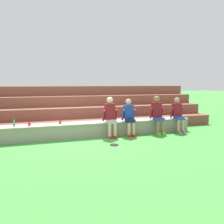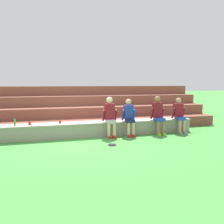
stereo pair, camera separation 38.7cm
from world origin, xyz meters
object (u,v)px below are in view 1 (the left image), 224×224
Objects in this scene: water_bottle_mid_left at (14,123)px; plastic_cup_left_end at (29,124)px; person_far_right at (178,114)px; plastic_cup_middle at (60,122)px; frisbee at (114,145)px; person_center at (129,116)px; person_left_of_center at (110,115)px; person_right_of_center at (158,113)px.

plastic_cup_left_end is at bearing -4.54° from water_bottle_mid_left.
person_far_right is 6.08m from water_bottle_mid_left.
plastic_cup_middle is 0.38× the size of frisbee.
person_far_right is 12.06× the size of plastic_cup_left_end.
person_center is 5.62× the size of water_bottle_mid_left.
person_far_right reaches higher than frisbee.
person_center is 5.16× the size of frisbee.
person_left_of_center reaches higher than person_right_of_center.
water_bottle_mid_left is (-5.16, 0.27, -0.15)m from person_right_of_center.
person_left_of_center reaches higher than frisbee.
person_right_of_center reaches higher than frisbee.
water_bottle_mid_left is 3.40m from frisbee.
person_far_right reaches higher than person_center.
water_bottle_mid_left reaches higher than plastic_cup_middle.
plastic_cup_middle is at bearing 175.58° from person_right_of_center.
person_right_of_center is 2.52m from frisbee.
person_far_right is 5.18× the size of frisbee.
person_far_right is 5.64× the size of water_bottle_mid_left.
plastic_cup_middle is 2.16m from frisbee.
person_left_of_center is 1.91m from person_right_of_center.
person_left_of_center is 2.82m from person_far_right.
frisbee is at bearing -24.61° from water_bottle_mid_left.
person_right_of_center reaches higher than plastic_cup_middle.
water_bottle_mid_left is 1.49m from plastic_cup_middle.
person_center is 13.51× the size of plastic_cup_middle.
plastic_cup_left_end is 2.95m from frisbee.
frisbee is at bearing -101.12° from person_left_of_center.
plastic_cup_left_end is (-3.51, 0.25, -0.15)m from person_center.
person_center is 1.62m from frisbee.
water_bottle_mid_left is (-3.25, 0.28, -0.15)m from person_left_of_center.
person_left_of_center is 1.06× the size of person_far_right.
person_far_right is at bearing 0.17° from person_center.
person_left_of_center is at bearing -5.02° from plastic_cup_left_end.
plastic_cup_middle is at bearing 0.42° from water_bottle_mid_left.
water_bottle_mid_left is 0.92× the size of frisbee.
person_right_of_center is 5.48× the size of frisbee.
water_bottle_mid_left is at bearing 175.05° from person_left_of_center.
person_far_right is at bearing -2.49° from plastic_cup_left_end.
person_right_of_center reaches higher than plastic_cup_left_end.
person_left_of_center is 1.06× the size of person_center.
water_bottle_mid_left is 2.14× the size of plastic_cup_left_end.
plastic_cup_left_end reaches higher than plastic_cup_middle.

